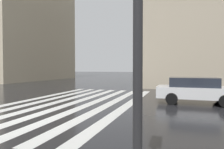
% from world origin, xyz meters
% --- Properties ---
extents(ground_plane, '(220.00, 220.00, 0.00)m').
position_xyz_m(ground_plane, '(0.00, 0.00, 0.00)').
color(ground_plane, black).
extents(zebra_crossing, '(13.00, 6.50, 0.01)m').
position_xyz_m(zebra_crossing, '(4.00, 0.06, 0.00)').
color(zebra_crossing, silver).
rests_on(zebra_crossing, ground_plane).
extents(car_white, '(1.85, 4.10, 1.41)m').
position_xyz_m(car_white, '(5.50, -6.29, 0.76)').
color(car_white, silver).
rests_on(car_white, ground_plane).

